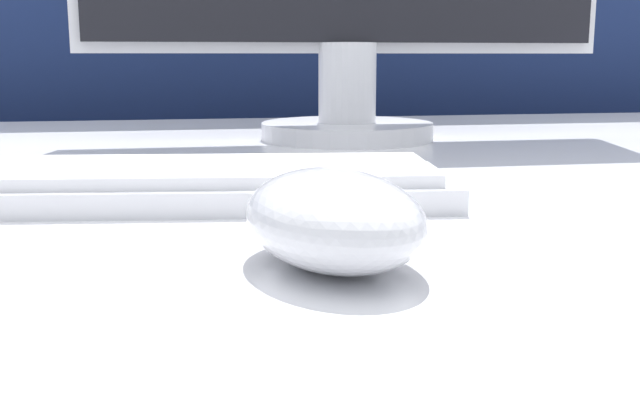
# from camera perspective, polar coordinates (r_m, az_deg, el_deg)

# --- Properties ---
(partition_panel) EXTENTS (5.00, 0.03, 1.27)m
(partition_panel) POSITION_cam_1_polar(r_m,az_deg,el_deg) (1.32, -8.08, 2.58)
(partition_panel) COLOR navy
(partition_panel) RESTS_ON ground_plane
(computer_mouse_near) EXTENTS (0.10, 0.13, 0.05)m
(computer_mouse_near) POSITION_cam_1_polar(r_m,az_deg,el_deg) (0.34, 1.00, -1.42)
(computer_mouse_near) COLOR silver
(computer_mouse_near) RESTS_ON desk
(keyboard) EXTENTS (0.44, 0.18, 0.02)m
(keyboard) POSITION_cam_1_polar(r_m,az_deg,el_deg) (0.52, -14.08, 1.23)
(keyboard) COLOR silver
(keyboard) RESTS_ON desk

